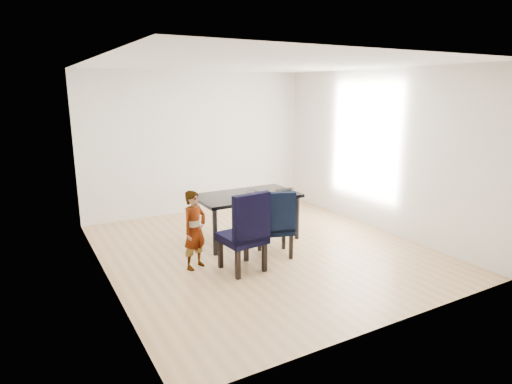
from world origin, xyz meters
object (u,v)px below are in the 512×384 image
child (195,230)px  dining_table (247,217)px  chair_left (242,231)px  chair_right (275,222)px  plate (242,198)px  laptop (283,190)px

child → dining_table: bearing=4.8°
chair_left → chair_right: bearing=14.6°
chair_left → child: 0.64m
plate → chair_left: bearing=-117.7°
chair_left → child: bearing=139.0°
child → plate: 1.06m
dining_table → child: (-1.14, -0.65, 0.16)m
chair_right → child: child is taller
dining_table → chair_right: bearing=-86.7°
chair_right → plate: bearing=131.0°
dining_table → plate: 0.48m
child → laptop: 1.89m
chair_right → laptop: (0.59, 0.72, 0.27)m
child → laptop: bearing=-6.5°
chair_right → dining_table: bearing=111.2°
chair_left → plate: bearing=56.9°
chair_left → plate: (0.42, 0.80, 0.21)m
chair_left → plate: chair_left is taller
chair_right → child: (-1.18, 0.13, 0.04)m
chair_left → child: (-0.52, 0.37, -0.01)m
child → plate: bearing=-0.3°
chair_left → dining_table: bearing=53.4°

